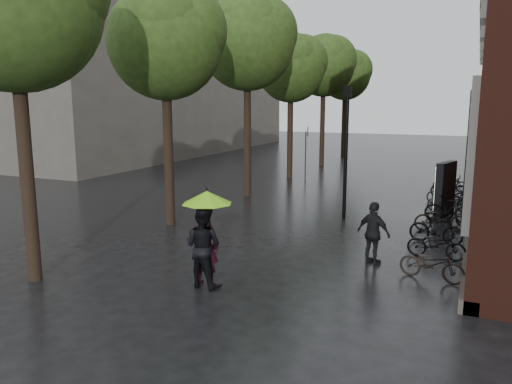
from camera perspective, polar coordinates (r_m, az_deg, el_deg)
The scene contains 11 objects.
ground at distance 10.10m, azimuth -12.25°, elevation -14.79°, with size 120.00×120.00×0.00m, color black.
bg_building at distance 44.85m, azimuth -14.45°, elevation 13.54°, with size 16.00×30.00×14.00m, color #47423D.
street_trees at distance 25.19m, azimuth 1.66°, elevation 15.09°, with size 4.33×34.03×8.91m.
person_burgundy at distance 11.73m, azimuth -5.82°, elevation -6.23°, with size 0.67×0.44×1.83m, color black.
person_black at distance 11.61m, azimuth -6.06°, elevation -6.22°, with size 0.93×0.72×1.90m, color black.
lime_umbrella at distance 11.42m, azimuth -5.64°, elevation -0.62°, with size 1.18×1.18×1.73m.
pedestrian_walking at distance 13.49m, azimuth 13.29°, elevation -4.60°, with size 0.98×0.41×1.67m, color black.
parked_bicycles at distance 19.09m, azimuth 20.75°, elevation -1.85°, with size 1.92×13.71×0.99m.
ad_lightbox at distance 19.88m, azimuth 20.78°, elevation 0.32°, with size 0.31×1.35×2.04m.
lamp_post at distance 18.27m, azimuth 10.28°, elevation 5.96°, with size 0.25×0.25×4.79m.
cycle_sign at distance 26.93m, azimuth 5.80°, elevation 5.38°, with size 0.16×0.54×2.94m.
Camera 1 is at (5.50, -7.33, 4.25)m, focal length 35.00 mm.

